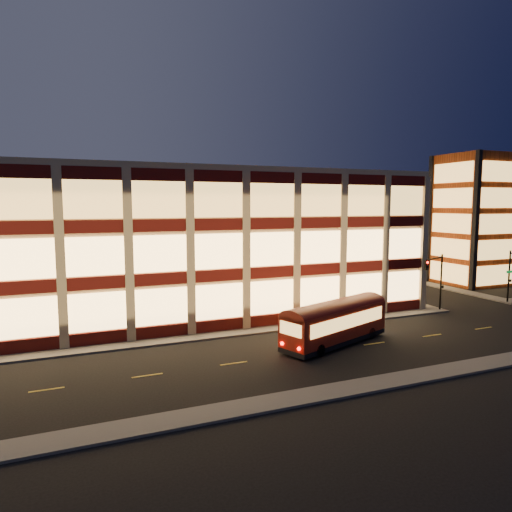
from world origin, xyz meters
name	(u,v)px	position (x,y,z in m)	size (l,w,h in m)	color
ground	(232,337)	(0.00, 0.00, 0.00)	(200.00, 200.00, 0.00)	black
sidewalk_office_south	(194,337)	(-3.00, 1.00, 0.07)	(54.00, 2.00, 0.15)	#514F4C
sidewalk_office_east	(348,285)	(23.00, 17.00, 0.07)	(2.00, 30.00, 0.15)	#514F4C
sidewalk_tower_west	(412,280)	(34.00, 17.00, 0.07)	(2.00, 30.00, 0.15)	#514F4C
sidewalk_near	(307,396)	(0.00, -13.00, 0.07)	(100.00, 2.00, 0.15)	#514F4C
office_building	(158,239)	(-2.91, 16.91, 7.25)	(50.45, 30.45, 14.50)	tan
stair_tower	(473,220)	(39.95, 11.95, 8.99)	(8.60, 8.60, 18.00)	#8C3814
traffic_signal_far	(436,274)	(22.21, 0.24, 4.11)	(3.79, 1.87, 6.00)	black
trolley_bus	(335,320)	(7.06, -4.80, 1.96)	(10.68, 6.05, 3.53)	maroon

